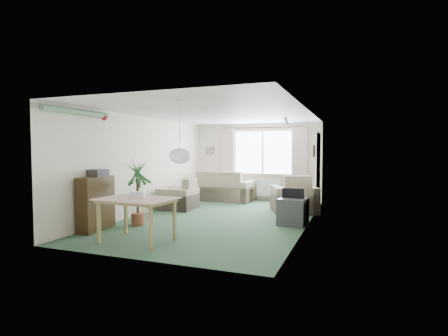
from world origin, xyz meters
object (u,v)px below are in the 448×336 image
(coffee_table, at_px, (239,195))
(pet_bed, at_px, (293,213))
(dining_table, at_px, (137,221))
(bookshelf, at_px, (96,203))
(houseplant, at_px, (138,193))
(sofa, at_px, (224,186))
(tv_cube, at_px, (293,211))
(armchair_corner, at_px, (294,193))
(armchair_left, at_px, (178,194))

(coffee_table, relative_size, pet_bed, 1.56)
(dining_table, relative_size, pet_bed, 2.06)
(dining_table, xyz_separation_m, pet_bed, (2.11, 3.32, -0.31))
(bookshelf, height_order, pet_bed, bookshelf)
(houseplant, relative_size, dining_table, 1.18)
(sofa, height_order, tv_cube, sofa)
(coffee_table, xyz_separation_m, tv_cube, (2.12, -2.81, 0.08))
(armchair_corner, xyz_separation_m, armchair_left, (-2.98, -0.62, -0.06))
(armchair_corner, xyz_separation_m, tv_cube, (0.22, -1.48, -0.20))
(armchair_left, bearing_deg, pet_bed, 88.55)
(tv_cube, bearing_deg, armchair_left, 168.93)
(armchair_corner, relative_size, pet_bed, 1.87)
(houseplant, bearing_deg, dining_table, -55.84)
(bookshelf, relative_size, houseplant, 0.77)
(sofa, height_order, coffee_table, sofa)
(dining_table, distance_m, tv_cube, 3.27)
(houseplant, distance_m, tv_cube, 3.30)
(houseplant, distance_m, dining_table, 1.39)
(armchair_left, relative_size, dining_table, 0.79)
(bookshelf, relative_size, pet_bed, 1.85)
(sofa, height_order, bookshelf, bookshelf)
(tv_cube, bearing_deg, armchair_corner, 102.61)
(armchair_left, relative_size, pet_bed, 1.61)
(armchair_left, xyz_separation_m, pet_bed, (3.03, 0.12, -0.35))
(armchair_left, xyz_separation_m, coffee_table, (1.08, 1.95, -0.21))
(bookshelf, xyz_separation_m, dining_table, (1.26, -0.45, -0.16))
(armchair_corner, height_order, bookshelf, bookshelf)
(coffee_table, bearing_deg, pet_bed, -43.31)
(armchair_corner, bearing_deg, tv_cube, 76.58)
(houseplant, distance_m, pet_bed, 3.67)
(tv_cube, height_order, pet_bed, tv_cube)
(bookshelf, height_order, tv_cube, bookshelf)
(coffee_table, bearing_deg, sofa, 180.00)
(tv_cube, bearing_deg, sofa, 136.96)
(armchair_left, relative_size, tv_cube, 1.50)
(bookshelf, bearing_deg, armchair_left, 78.48)
(bookshelf, height_order, houseplant, houseplant)
(armchair_left, bearing_deg, bookshelf, -10.65)
(sofa, relative_size, houseplant, 1.33)
(armchair_left, xyz_separation_m, houseplant, (0.16, -2.08, 0.28))
(coffee_table, distance_m, houseplant, 4.17)
(coffee_table, xyz_separation_m, dining_table, (-0.16, -5.16, 0.17))
(pet_bed, bearing_deg, dining_table, -122.43)
(armchair_corner, bearing_deg, dining_table, 39.77)
(armchair_left, height_order, houseplant, houseplant)
(houseplant, bearing_deg, armchair_left, 94.50)
(dining_table, bearing_deg, armchair_corner, 61.82)
(coffee_table, bearing_deg, armchair_left, -119.06)
(sofa, xyz_separation_m, tv_cube, (2.62, -2.81, -0.18))
(armchair_corner, xyz_separation_m, pet_bed, (0.06, -0.51, -0.42))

